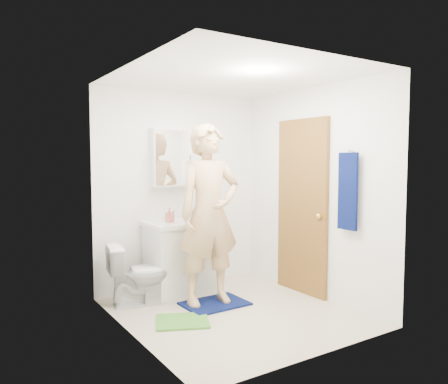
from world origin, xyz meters
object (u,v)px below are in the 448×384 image
Objects in this scene: vanity_cabinet at (180,259)px; soap_dispenser at (170,215)px; toilet at (139,274)px; towel at (348,191)px; medicine_cabinet at (171,158)px; toothbrush_cup at (197,215)px; man at (209,214)px.

vanity_cabinet is 0.56m from soap_dispenser.
vanity_cabinet is 1.19× the size of toilet.
toilet is (-1.76, 1.35, -0.91)m from towel.
toilet is at bearing -148.03° from medicine_cabinet.
toilet is at bearing 142.43° from towel.
toothbrush_cup is at bearing -29.24° from medicine_cabinet.
toothbrush_cup is at bearing 120.33° from towel.
man is (0.21, -0.54, 0.06)m from soap_dispenser.
medicine_cabinet is at bearing 150.76° from toothbrush_cup.
towel is 0.41× the size of man.
medicine_cabinet is 1.43m from toilet.
man is at bearing -107.55° from toothbrush_cup.
vanity_cabinet is at bearing -67.27° from toilet.
medicine_cabinet is 1.00m from man.
toothbrush_cup is 0.68m from man.
towel is at bearing -35.10° from man.
toothbrush_cup reaches higher than toilet.
man is at bearing 140.40° from towel.
toilet is 3.93× the size of soap_dispenser.
vanity_cabinet is at bearing 128.47° from towel.
vanity_cabinet is at bearing 10.05° from soap_dispenser.
toothbrush_cup reaches higher than vanity_cabinet.
towel is 2.00m from soap_dispenser.
man reaches higher than toothbrush_cup.
medicine_cabinet is 1.04× the size of toilet.
soap_dispenser reaches higher than vanity_cabinet.
towel is at bearing -59.67° from toothbrush_cup.
vanity_cabinet is 1.14× the size of medicine_cabinet.
towel reaches higher than toilet.
man reaches higher than towel.
man is at bearing -114.16° from toilet.
vanity_cabinet is at bearing 101.10° from man.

